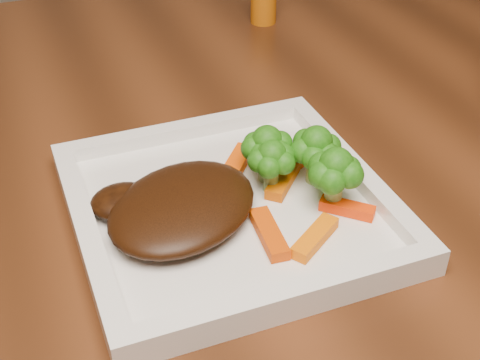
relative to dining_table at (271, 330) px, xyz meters
name	(u,v)px	position (x,y,z in m)	size (l,w,h in m)	color
dining_table	(271,330)	(0.00, 0.00, 0.00)	(1.60, 0.90, 0.75)	#542913
plate	(230,210)	(-0.12, -0.16, 0.38)	(0.27, 0.27, 0.01)	white
steak	(182,207)	(-0.17, -0.17, 0.40)	(0.14, 0.11, 0.03)	#311707
broccoli_0	(267,148)	(-0.08, -0.14, 0.42)	(0.05, 0.05, 0.07)	#227313
broccoli_1	(316,152)	(-0.04, -0.16, 0.42)	(0.05, 0.05, 0.06)	#257914
broccoli_2	(335,179)	(-0.04, -0.20, 0.42)	(0.06, 0.06, 0.06)	#306E12
broccoli_3	(272,162)	(-0.08, -0.16, 0.42)	(0.05, 0.05, 0.06)	#126F13
carrot_0	(315,238)	(-0.08, -0.24, 0.39)	(0.06, 0.02, 0.01)	orange
carrot_1	(347,208)	(-0.03, -0.21, 0.39)	(0.05, 0.01, 0.01)	#FF3804
carrot_2	(269,234)	(-0.11, -0.22, 0.39)	(0.06, 0.02, 0.01)	#D44203
carrot_3	(309,151)	(-0.02, -0.12, 0.39)	(0.06, 0.02, 0.01)	#CB3F03
carrot_4	(236,165)	(-0.10, -0.11, 0.39)	(0.06, 0.02, 0.01)	#F95004
carrot_6	(284,178)	(-0.06, -0.15, 0.39)	(0.06, 0.02, 0.01)	#D35603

